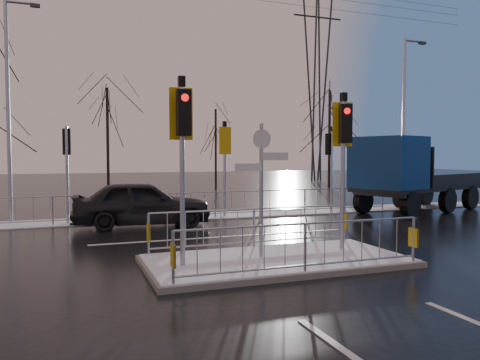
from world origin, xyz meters
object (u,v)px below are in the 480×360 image
object	(u,v)px
car_far_lane	(142,203)
street_lamp_left	(10,101)
flatbed_truck	(401,173)
street_lamp_right	(405,115)
traffic_island	(276,247)

from	to	relation	value
car_far_lane	street_lamp_left	xyz separation A→B (m)	(-4.38, 2.71, 3.68)
flatbed_truck	street_lamp_left	bearing A→B (deg)	169.62
street_lamp_right	street_lamp_left	size ratio (longest dim) A/B	0.98
car_far_lane	flatbed_truck	world-z (taller)	flatbed_truck
car_far_lane	street_lamp_left	distance (m)	6.33
traffic_island	street_lamp_right	size ratio (longest dim) A/B	0.75
car_far_lane	street_lamp_right	distance (m)	13.23
traffic_island	street_lamp_left	bearing A→B (deg)	124.07
car_far_lane	flatbed_truck	size ratio (longest dim) A/B	0.64
traffic_island	flatbed_truck	bearing A→B (deg)	36.72
street_lamp_left	street_lamp_right	bearing A→B (deg)	-3.37
car_far_lane	flatbed_truck	xyz separation A→B (m)	(10.98, -0.11, 0.92)
car_far_lane	street_lamp_left	world-z (taller)	street_lamp_left
flatbed_truck	street_lamp_left	xyz separation A→B (m)	(-15.37, 2.81, 2.76)
street_lamp_left	flatbed_truck	bearing A→B (deg)	-10.38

